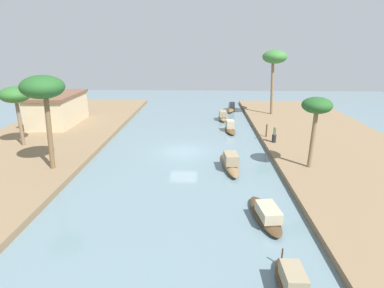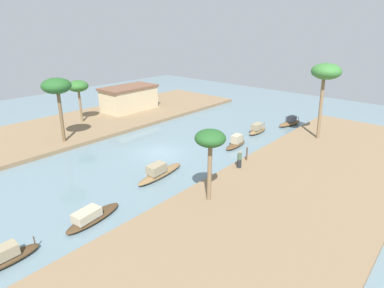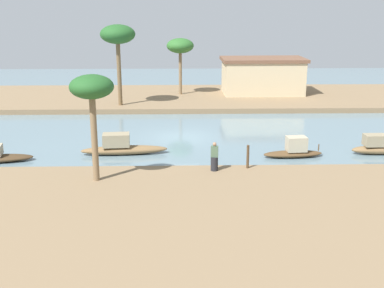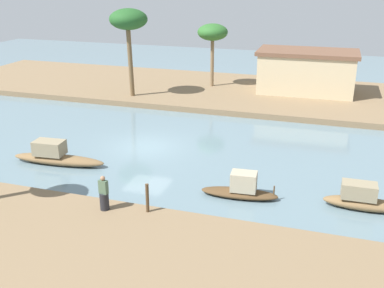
% 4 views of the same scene
% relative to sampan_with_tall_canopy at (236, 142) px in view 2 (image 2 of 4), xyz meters
% --- Properties ---
extents(river_water, '(75.66, 75.66, 0.00)m').
position_rel_sampan_with_tall_canopy_xyz_m(river_water, '(-6.79, 4.74, -0.43)').
color(river_water, slate).
rests_on(river_water, ground).
extents(riverbank_left, '(47.67, 12.83, 0.43)m').
position_rel_sampan_with_tall_canopy_xyz_m(riverbank_left, '(-6.79, -9.25, -0.21)').
color(riverbank_left, '#846B4C').
rests_on(riverbank_left, ground).
extents(riverbank_right, '(47.67, 12.83, 0.43)m').
position_rel_sampan_with_tall_canopy_xyz_m(riverbank_right, '(-6.79, 18.73, -0.21)').
color(riverbank_right, '#846B4C').
rests_on(riverbank_right, ground).
extents(sampan_with_tall_canopy, '(3.67, 1.29, 1.25)m').
position_rel_sampan_with_tall_canopy_xyz_m(sampan_with_tall_canopy, '(0.00, 0.00, 0.00)').
color(sampan_with_tall_canopy, brown).
rests_on(sampan_with_tall_canopy, river_water).
extents(sampan_downstream_large, '(5.36, 1.47, 1.31)m').
position_rel_sampan_with_tall_canopy_xyz_m(sampan_downstream_large, '(-10.45, 0.83, 0.03)').
color(sampan_downstream_large, brown).
rests_on(sampan_downstream_large, river_water).
extents(sampan_with_red_awning, '(3.31, 1.02, 1.12)m').
position_rel_sampan_with_tall_canopy_xyz_m(sampan_with_red_awning, '(-23.01, -0.56, -0.02)').
color(sampan_with_red_awning, '#47331E').
rests_on(sampan_with_red_awning, river_water).
extents(sampan_open_hull, '(3.53, 1.02, 1.23)m').
position_rel_sampan_with_tall_canopy_xyz_m(sampan_open_hull, '(5.34, 0.51, 0.04)').
color(sampan_open_hull, brown).
rests_on(sampan_open_hull, river_water).
extents(sampan_near_left_bank, '(4.40, 1.77, 0.99)m').
position_rel_sampan_with_tall_canopy_xyz_m(sampan_near_left_bank, '(-17.85, -0.55, -0.06)').
color(sampan_near_left_bank, '#47331E').
rests_on(sampan_near_left_bank, river_water).
extents(sampan_upstream_small, '(4.11, 1.77, 1.21)m').
position_rel_sampan_with_tall_canopy_xyz_m(sampan_upstream_small, '(10.85, -1.08, -0.00)').
color(sampan_upstream_small, brown).
rests_on(sampan_upstream_small, river_water).
extents(person_on_near_bank, '(0.44, 0.44, 1.54)m').
position_rel_sampan_with_tall_canopy_xyz_m(person_on_near_bank, '(-5.08, -3.71, 0.62)').
color(person_on_near_bank, '#232328').
rests_on(person_on_near_bank, riverbank_left).
extents(mooring_post, '(0.14, 0.14, 1.27)m').
position_rel_sampan_with_tall_canopy_xyz_m(mooring_post, '(-3.26, -3.34, 0.64)').
color(mooring_post, '#4C3823').
rests_on(mooring_post, riverbank_left).
extents(palm_tree_left_near, '(2.12, 2.12, 5.29)m').
position_rel_sampan_with_tall_canopy_xyz_m(palm_tree_left_near, '(-11.06, -5.08, 4.53)').
color(palm_tree_left_near, '#7F6647').
rests_on(palm_tree_left_near, riverbank_left).
extents(palm_tree_left_far, '(3.04, 3.04, 8.14)m').
position_rel_sampan_with_tall_canopy_xyz_m(palm_tree_left_far, '(7.24, -5.87, 7.09)').
color(palm_tree_left_far, '#7F6647').
rests_on(palm_tree_left_far, riverbank_left).
extents(palm_tree_right_tall, '(2.57, 2.57, 5.34)m').
position_rel_sampan_with_tall_canopy_xyz_m(palm_tree_right_tall, '(-6.81, 19.42, 4.54)').
color(palm_tree_right_tall, '#7F6647').
rests_on(palm_tree_right_tall, riverbank_right).
extents(palm_tree_right_short, '(2.94, 2.94, 6.84)m').
position_rel_sampan_with_tall_canopy_xyz_m(palm_tree_right_short, '(-12.02, 14.06, 5.88)').
color(palm_tree_right_short, brown).
rests_on(palm_tree_right_short, riverbank_right).
extents(riverside_building, '(8.09, 4.64, 3.45)m').
position_rel_sampan_with_tall_canopy_xyz_m(riverside_building, '(1.17, 19.71, 1.74)').
color(riverside_building, beige).
rests_on(riverside_building, riverbank_right).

